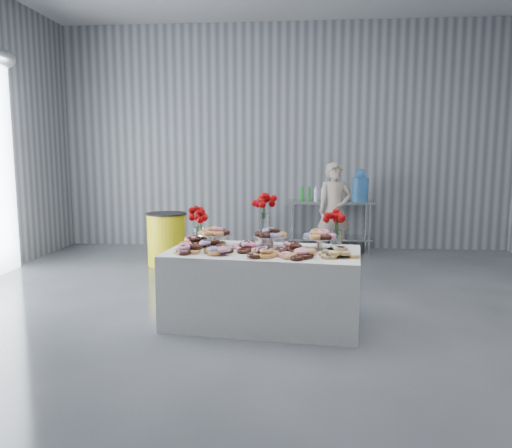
# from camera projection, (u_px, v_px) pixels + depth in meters

# --- Properties ---
(ground) EXTENTS (9.00, 9.00, 0.00)m
(ground) POSITION_uv_depth(u_px,v_px,m) (266.00, 333.00, 4.80)
(ground) COLOR #3B3E43
(ground) RESTS_ON ground
(room_walls) EXTENTS (8.04, 9.04, 4.02)m
(room_walls) POSITION_uv_depth(u_px,v_px,m) (238.00, 50.00, 4.52)
(room_walls) COLOR gray
(room_walls) RESTS_ON ground
(display_table) EXTENTS (2.00, 1.21, 0.75)m
(display_table) POSITION_uv_depth(u_px,v_px,m) (263.00, 287.00, 5.04)
(display_table) COLOR white
(display_table) RESTS_ON ground
(prep_table) EXTENTS (1.50, 0.60, 0.90)m
(prep_table) POSITION_uv_depth(u_px,v_px,m) (330.00, 217.00, 8.68)
(prep_table) COLOR silver
(prep_table) RESTS_ON ground
(donut_mounds) EXTENTS (1.88, 1.00, 0.09)m
(donut_mounds) POSITION_uv_depth(u_px,v_px,m) (263.00, 247.00, 4.93)
(donut_mounds) COLOR #DF8D51
(donut_mounds) RESTS_ON display_table
(cake_stand_left) EXTENTS (0.36, 0.36, 0.17)m
(cake_stand_left) POSITION_uv_depth(u_px,v_px,m) (214.00, 233.00, 5.22)
(cake_stand_left) COLOR silver
(cake_stand_left) RESTS_ON display_table
(cake_stand_mid) EXTENTS (0.36, 0.36, 0.17)m
(cake_stand_mid) POSITION_uv_depth(u_px,v_px,m) (271.00, 234.00, 5.10)
(cake_stand_mid) COLOR silver
(cake_stand_mid) RESTS_ON display_table
(cake_stand_right) EXTENTS (0.36, 0.36, 0.17)m
(cake_stand_right) POSITION_uv_depth(u_px,v_px,m) (320.00, 236.00, 5.00)
(cake_stand_right) COLOR silver
(cake_stand_right) RESTS_ON display_table
(danish_pile) EXTENTS (0.48, 0.48, 0.11)m
(danish_pile) POSITION_uv_depth(u_px,v_px,m) (339.00, 251.00, 4.68)
(danish_pile) COLOR white
(danish_pile) RESTS_ON display_table
(bouquet_left) EXTENTS (0.26, 0.26, 0.42)m
(bouquet_left) POSITION_uv_depth(u_px,v_px,m) (199.00, 216.00, 5.33)
(bouquet_left) COLOR white
(bouquet_left) RESTS_ON display_table
(bouquet_right) EXTENTS (0.26, 0.26, 0.42)m
(bouquet_right) POSITION_uv_depth(u_px,v_px,m) (336.00, 219.00, 5.10)
(bouquet_right) COLOR white
(bouquet_right) RESTS_ON display_table
(bouquet_center) EXTENTS (0.26, 0.26, 0.57)m
(bouquet_center) POSITION_uv_depth(u_px,v_px,m) (265.00, 209.00, 5.28)
(bouquet_center) COLOR silver
(bouquet_center) RESTS_ON display_table
(water_jug) EXTENTS (0.28, 0.28, 0.55)m
(water_jug) POSITION_uv_depth(u_px,v_px,m) (360.00, 186.00, 8.56)
(water_jug) COLOR #418EDF
(water_jug) RESTS_ON prep_table
(drink_bottles) EXTENTS (0.54, 0.08, 0.27)m
(drink_bottles) POSITION_uv_depth(u_px,v_px,m) (312.00, 193.00, 8.55)
(drink_bottles) COLOR #268C33
(drink_bottles) RESTS_ON prep_table
(person) EXTENTS (0.65, 0.52, 1.57)m
(person) POSITION_uv_depth(u_px,v_px,m) (334.00, 210.00, 8.22)
(person) COLOR #CC8C93
(person) RESTS_ON ground
(trash_barrel) EXTENTS (0.63, 0.63, 0.81)m
(trash_barrel) POSITION_uv_depth(u_px,v_px,m) (167.00, 239.00, 7.68)
(trash_barrel) COLOR yellow
(trash_barrel) RESTS_ON ground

